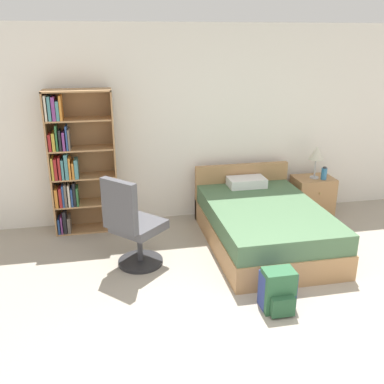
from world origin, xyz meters
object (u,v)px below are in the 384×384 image
object	(u,v)px
bed	(263,223)
backpack_blue	(278,291)
bookshelf	(74,163)
backpack_green	(278,292)
table_lamp	(317,154)
office_chair	(133,227)
water_bottle	(324,174)
nightstand	(312,196)

from	to	relation	value
bed	backpack_blue	xyz separation A→B (m)	(-0.33, -1.30, -0.10)
bed	bookshelf	bearing A→B (deg)	159.21
backpack_blue	backpack_green	world-z (taller)	backpack_green
table_lamp	bed	bearing A→B (deg)	-144.28
backpack_green	bed	bearing A→B (deg)	75.75
office_chair	table_lamp	bearing A→B (deg)	21.18
bookshelf	water_bottle	xyz separation A→B (m)	(3.35, -0.20, -0.29)
water_bottle	backpack_green	size ratio (longest dim) A/B	0.44
bookshelf	backpack_green	distance (m)	2.99
bookshelf	bed	xyz separation A→B (m)	(2.23, -0.85, -0.65)
bed	table_lamp	bearing A→B (deg)	35.72
backpack_green	nightstand	bearing A→B (deg)	56.92
office_chair	bookshelf	bearing A→B (deg)	119.18
water_bottle	table_lamp	bearing A→B (deg)	140.88
bookshelf	nightstand	bearing A→B (deg)	-1.65
office_chair	table_lamp	size ratio (longest dim) A/B	2.33
bookshelf	water_bottle	bearing A→B (deg)	-3.34
water_bottle	backpack_blue	size ratio (longest dim) A/B	0.50
table_lamp	backpack_blue	world-z (taller)	table_lamp
backpack_blue	backpack_green	xyz separation A→B (m)	(-0.02, -0.05, 0.02)
backpack_green	water_bottle	bearing A→B (deg)	53.85
nightstand	table_lamp	xyz separation A→B (m)	(-0.01, -0.02, 0.63)
backpack_blue	backpack_green	size ratio (longest dim) A/B	0.88
bookshelf	office_chair	world-z (taller)	bookshelf
bed	water_bottle	size ratio (longest dim) A/B	10.94
nightstand	backpack_blue	size ratio (longest dim) A/B	1.52
table_lamp	backpack_green	distance (m)	2.59
bed	office_chair	xyz separation A→B (m)	(-1.60, -0.28, 0.22)
bookshelf	water_bottle	size ratio (longest dim) A/B	10.18
bookshelf	nightstand	xyz separation A→B (m)	(3.26, -0.09, -0.65)
office_chair	backpack_green	bearing A→B (deg)	-40.36
bed	table_lamp	size ratio (longest dim) A/B	4.29
bed	office_chair	world-z (taller)	office_chair
bookshelf	table_lamp	size ratio (longest dim) A/B	3.99
backpack_blue	bookshelf	bearing A→B (deg)	131.54
bed	nightstand	bearing A→B (deg)	36.25
backpack_green	table_lamp	bearing A→B (deg)	56.82
bookshelf	bed	size ratio (longest dim) A/B	0.93
nightstand	backpack_blue	distance (m)	2.47
water_bottle	bed	bearing A→B (deg)	-149.80
nightstand	backpack_green	distance (m)	2.52
table_lamp	nightstand	bearing A→B (deg)	68.14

